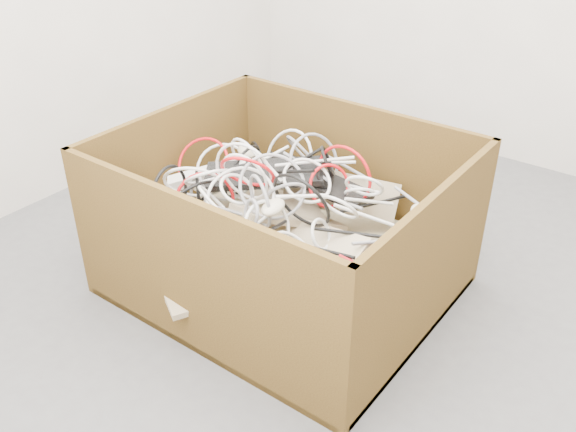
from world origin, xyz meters
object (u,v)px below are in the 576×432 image
Objects in this scene: cardboard_box at (282,250)px; vga_plug at (381,252)px; power_strip_left at (208,174)px; power_strip_right at (179,220)px.

cardboard_box reaches higher than vga_plug.
cardboard_box reaches higher than power_strip_left.
power_strip_left is 6.94× the size of vga_plug.
vga_plug is at bearing -9.32° from cardboard_box.
vga_plug reaches higher than power_strip_right.
power_strip_left is at bearing 138.08° from power_strip_right.
power_strip_right is at bearing -109.57° from power_strip_left.
vga_plug is at bearing 41.91° from power_strip_right.
vga_plug is (0.70, 0.20, 0.04)m from power_strip_right.
cardboard_box is 25.47× the size of vga_plug.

